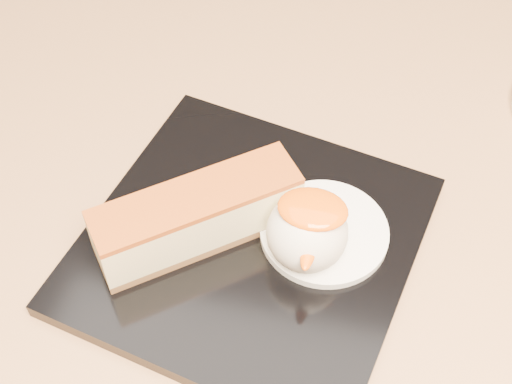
% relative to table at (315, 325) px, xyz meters
% --- Properties ---
extents(table, '(0.80, 0.80, 0.72)m').
position_rel_table_xyz_m(table, '(0.00, 0.00, 0.00)').
color(table, black).
rests_on(table, ground).
extents(dessert_plate, '(0.26, 0.26, 0.01)m').
position_rel_table_xyz_m(dessert_plate, '(-0.05, -0.03, 0.16)').
color(dessert_plate, black).
rests_on(dessert_plate, table).
extents(cheesecake, '(0.14, 0.12, 0.05)m').
position_rel_table_xyz_m(cheesecake, '(-0.09, -0.04, 0.19)').
color(cheesecake, brown).
rests_on(cheesecake, dessert_plate).
extents(cream_smear, '(0.09, 0.09, 0.01)m').
position_rel_table_xyz_m(cream_smear, '(-0.00, -0.02, 0.17)').
color(cream_smear, white).
rests_on(cream_smear, dessert_plate).
extents(ice_cream_scoop, '(0.05, 0.05, 0.05)m').
position_rel_table_xyz_m(ice_cream_scoop, '(-0.01, -0.04, 0.19)').
color(ice_cream_scoop, white).
rests_on(ice_cream_scoop, cream_smear).
extents(mango_sauce, '(0.05, 0.03, 0.01)m').
position_rel_table_xyz_m(mango_sauce, '(-0.01, -0.04, 0.22)').
color(mango_sauce, '#F85F07').
rests_on(mango_sauce, ice_cream_scoop).
extents(mint_sprig, '(0.04, 0.03, 0.00)m').
position_rel_table_xyz_m(mint_sprig, '(-0.03, 0.01, 0.17)').
color(mint_sprig, green).
rests_on(mint_sprig, cream_smear).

